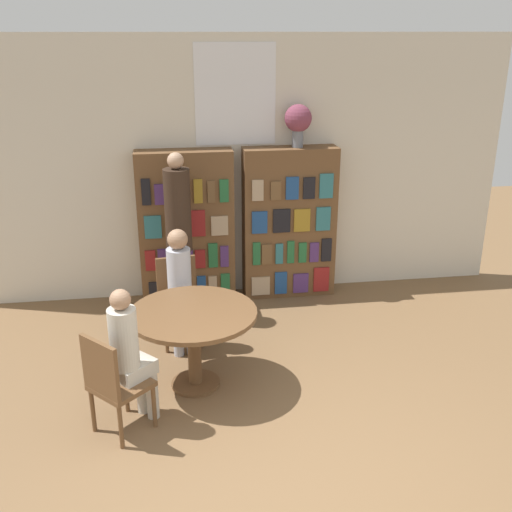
% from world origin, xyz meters
% --- Properties ---
extents(ground_plane, '(16.00, 16.00, 0.00)m').
position_xyz_m(ground_plane, '(0.00, 0.00, 0.00)').
color(ground_plane, brown).
extents(wall_back, '(6.40, 0.07, 3.00)m').
position_xyz_m(wall_back, '(0.00, 3.63, 1.51)').
color(wall_back, beige).
rests_on(wall_back, ground_plane).
extents(bookshelf_left, '(1.08, 0.34, 1.78)m').
position_xyz_m(bookshelf_left, '(-0.60, 3.43, 0.89)').
color(bookshelf_left, brown).
rests_on(bookshelf_left, ground_plane).
extents(bookshelf_right, '(1.08, 0.34, 1.78)m').
position_xyz_m(bookshelf_right, '(0.60, 3.43, 0.89)').
color(bookshelf_right, brown).
rests_on(bookshelf_right, ground_plane).
extents(flower_vase, '(0.30, 0.30, 0.47)m').
position_xyz_m(flower_vase, '(0.68, 3.44, 2.08)').
color(flower_vase, slate).
rests_on(flower_vase, bookshelf_right).
extents(reading_table, '(1.12, 1.12, 0.74)m').
position_xyz_m(reading_table, '(-0.63, 1.54, 0.60)').
color(reading_table, brown).
rests_on(reading_table, ground_plane).
extents(chair_near_camera, '(0.57, 0.57, 0.87)m').
position_xyz_m(chair_near_camera, '(-1.28, 0.92, 0.48)').
color(chair_near_camera, brown).
rests_on(chair_near_camera, ground_plane).
extents(chair_left_side, '(0.45, 0.45, 0.87)m').
position_xyz_m(chair_left_side, '(-0.74, 2.43, 0.48)').
color(chair_left_side, brown).
rests_on(chair_left_side, ground_plane).
extents(seated_reader_left, '(0.27, 0.37, 1.24)m').
position_xyz_m(seated_reader_left, '(-0.72, 2.25, 0.70)').
color(seated_reader_left, '#B2B7C6').
rests_on(seated_reader_left, ground_plane).
extents(seated_reader_right, '(0.39, 0.38, 1.21)m').
position_xyz_m(seated_reader_right, '(-1.14, 1.05, 0.66)').
color(seated_reader_right, beige).
rests_on(seated_reader_right, ground_plane).
extents(librarian_standing, '(0.28, 0.55, 1.86)m').
position_xyz_m(librarian_standing, '(-0.70, 2.93, 1.13)').
color(librarian_standing, '#332319').
rests_on(librarian_standing, ground_plane).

